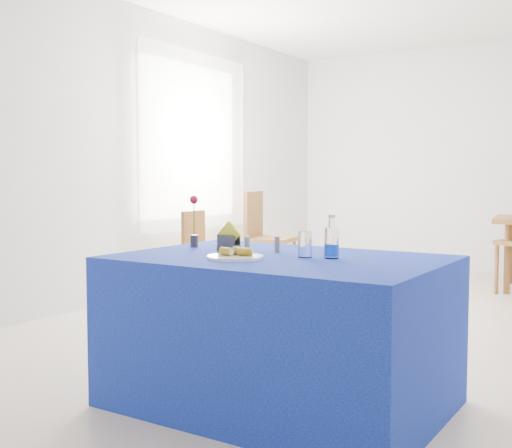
{
  "coord_description": "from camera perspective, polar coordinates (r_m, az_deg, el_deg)",
  "views": [
    {
      "loc": [
        1.8,
        -4.57,
        1.15
      ],
      "look_at": [
        0.04,
        -1.83,
        0.92
      ],
      "focal_mm": 45.0,
      "sensor_mm": 36.0,
      "label": 1
    }
  ],
  "objects": [
    {
      "name": "floor",
      "position": [
        5.05,
        11.0,
        -9.22
      ],
      "size": [
        7.0,
        7.0,
        0.0
      ],
      "primitive_type": "plane",
      "color": "beige",
      "rests_on": "ground"
    },
    {
      "name": "room_shell",
      "position": [
        4.95,
        11.27,
        10.89
      ],
      "size": [
        7.0,
        7.0,
        7.0
      ],
      "color": "silver",
      "rests_on": "ground"
    },
    {
      "name": "window_pane",
      "position": [
        6.87,
        -5.89,
        7.33
      ],
      "size": [
        0.04,
        1.5,
        1.6
      ],
      "primitive_type": "cube",
      "color": "white",
      "rests_on": "room_shell"
    },
    {
      "name": "curtain",
      "position": [
        6.83,
        -5.42,
        7.36
      ],
      "size": [
        0.04,
        1.75,
        1.85
      ],
      "primitive_type": "cube",
      "color": "white",
      "rests_on": "room_shell"
    },
    {
      "name": "plate",
      "position": [
        3.14,
        -1.86,
        -2.96
      ],
      "size": [
        0.28,
        0.28,
        0.01
      ],
      "primitive_type": "cylinder",
      "color": "white",
      "rests_on": "blue_table"
    },
    {
      "name": "drinking_glass",
      "position": [
        3.2,
        4.37,
        -1.81
      ],
      "size": [
        0.07,
        0.07,
        0.13
      ],
      "primitive_type": "cylinder",
      "color": "white",
      "rests_on": "blue_table"
    },
    {
      "name": "salt_shaker",
      "position": [
        3.42,
        -0.79,
        -1.79
      ],
      "size": [
        0.03,
        0.03,
        0.08
      ],
      "primitive_type": "cylinder",
      "color": "slate",
      "rests_on": "blue_table"
    },
    {
      "name": "pepper_shaker",
      "position": [
        3.39,
        1.89,
        -1.85
      ],
      "size": [
        0.03,
        0.03,
        0.08
      ],
      "primitive_type": "cylinder",
      "color": "slate",
      "rests_on": "blue_table"
    },
    {
      "name": "blue_table",
      "position": [
        3.3,
        2.11,
        -9.46
      ],
      "size": [
        1.6,
        1.1,
        0.76
      ],
      "color": "navy",
      "rests_on": "floor"
    },
    {
      "name": "water_bottle",
      "position": [
        3.18,
        6.73,
        -1.76
      ],
      "size": [
        0.07,
        0.07,
        0.21
      ],
      "color": "white",
      "rests_on": "blue_table"
    },
    {
      "name": "napkin_holder",
      "position": [
        3.46,
        -2.44,
        -1.63
      ],
      "size": [
        0.15,
        0.06,
        0.16
      ],
      "color": "#3D3D42",
      "rests_on": "blue_table"
    },
    {
      "name": "rose_vase",
      "position": [
        3.68,
        -5.53,
        0.14
      ],
      "size": [
        0.05,
        0.05,
        0.3
      ],
      "color": "#29292E",
      "rests_on": "blue_table"
    },
    {
      "name": "chair_win_a",
      "position": [
        6.17,
        -4.83,
        -2.16
      ],
      "size": [
        0.41,
        0.41,
        0.84
      ],
      "rotation": [
        0.0,
        0.0,
        1.67
      ],
      "color": "brown",
      "rests_on": "floor"
    },
    {
      "name": "chair_win_b",
      "position": [
        6.88,
        0.65,
        -0.66
      ],
      "size": [
        0.53,
        0.53,
        1.02
      ],
      "rotation": [
        0.0,
        0.0,
        1.75
      ],
      "color": "brown",
      "rests_on": "floor"
    },
    {
      "name": "banana_pieces",
      "position": [
        3.15,
        -1.71,
        -2.44
      ],
      "size": [
        0.17,
        0.11,
        0.04
      ],
      "color": "gold",
      "rests_on": "plate"
    }
  ]
}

